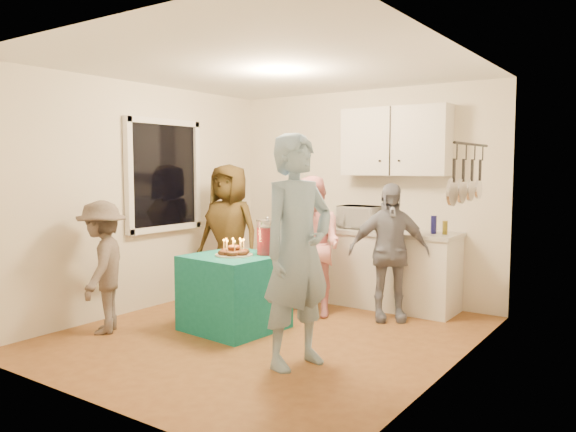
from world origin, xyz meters
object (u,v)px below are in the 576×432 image
Objects in this scene: punch_jar at (268,238)px; man_birthday at (298,251)px; microwave at (359,217)px; woman_back_right at (389,252)px; woman_back_center at (312,246)px; woman_back_left at (229,233)px; child_near_left at (102,267)px; counter at (365,268)px; party_table at (234,292)px.

punch_jar is 1.13m from man_birthday.
woman_back_right is at bearing -39.57° from microwave.
woman_back_center is at bearing -99.46° from microwave.
woman_back_center is at bearing -7.24° from woman_back_left.
punch_jar is 0.18× the size of man_birthday.
woman_back_left is 1.27× the size of child_near_left.
microwave is at bearing 180.00° from counter.
child_near_left is at bearing -140.32° from party_table.
woman_back_left reaches higher than woman_back_right.
man_birthday is 1.24× the size of woman_back_center.
child_near_left is at bearing 113.88° from man_birthday.
child_near_left is (-1.00, -0.83, 0.28)m from party_table.
party_table is 1.05m from woman_back_center.
woman_back_left is at bearing 154.27° from woman_back_right.
counter is at bearing 28.09° from man_birthday.
punch_jar is at bearing -167.07° from woman_back_right.
man_birthday is (0.86, -0.73, 0.03)m from punch_jar.
woman_back_right is (0.89, 0.98, -0.19)m from punch_jar.
man_birthday is at bearing -77.02° from counter.
counter is 1.49× the size of woman_back_right.
woman_back_right is at bearing 47.83° from punch_jar.
child_near_left reaches higher than punch_jar.
woman_back_right is at bearing 31.36° from woman_back_center.
woman_back_center is at bearing -105.22° from counter.
microwave is 1.93m from party_table.
punch_jar is 0.22× the size of woman_back_center.
counter is 0.82m from woman_back_right.
microwave is 0.37× the size of child_near_left.
woman_back_center is 0.84m from woman_back_right.
party_table is 0.55× the size of woman_back_center.
woman_back_right reaches higher than child_near_left.
microwave is 1.44× the size of punch_jar.
punch_jar is at bearing -102.83° from counter.
microwave is 1.54m from punch_jar.
woman_back_center is 1.18× the size of child_near_left.
counter is 1.84m from party_table.
woman_back_right is (0.77, 0.31, -0.04)m from woman_back_center.
woman_back_left is at bearing 133.11° from party_table.
party_table is (-0.60, -1.74, -0.05)m from counter.
punch_jar is 1.28m from woman_back_left.
counter is 2.36m from man_birthday.
counter is 4.49× the size of microwave.
counter is at bearing 23.01° from woman_back_left.
woman_back_center reaches higher than woman_back_right.
microwave is 0.88m from woman_back_right.
woman_back_right is 2.96m from child_near_left.
man_birthday is at bearing 60.70° from child_near_left.
counter is 6.47× the size of punch_jar.
man_birthday reaches higher than party_table.
microwave is 0.25× the size of man_birthday.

